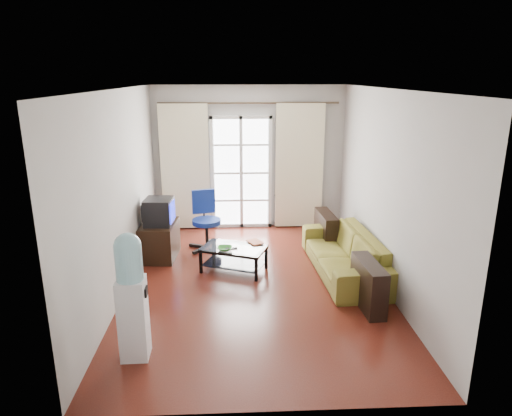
{
  "coord_description": "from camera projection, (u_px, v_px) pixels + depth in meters",
  "views": [
    {
      "loc": [
        -0.27,
        -5.96,
        2.88
      ],
      "look_at": [
        0.03,
        0.35,
        1.02
      ],
      "focal_mm": 32.0,
      "sensor_mm": 36.0,
      "label": 1
    }
  ],
  "objects": [
    {
      "name": "remote",
      "position": [
        231.0,
        248.0,
        6.78
      ],
      "size": [
        0.18,
        0.08,
        0.02
      ],
      "primitive_type": "cube",
      "rotation": [
        0.0,
        0.0,
        0.18
      ],
      "color": "black",
      "rests_on": "coffee_table"
    },
    {
      "name": "bowl",
      "position": [
        225.0,
        249.0,
        6.72
      ],
      "size": [
        0.25,
        0.25,
        0.06
      ],
      "primitive_type": "imported",
      "rotation": [
        0.0,
        0.0,
        -0.05
      ],
      "color": "green",
      "rests_on": "coffee_table"
    },
    {
      "name": "radiator",
      "position": [
        290.0,
        210.0,
        8.88
      ],
      "size": [
        0.64,
        0.12,
        0.64
      ],
      "primitive_type": "cube",
      "color": "gray",
      "rests_on": "floor"
    },
    {
      "name": "wall_front",
      "position": [
        270.0,
        272.0,
        3.67
      ],
      "size": [
        3.6,
        0.02,
        2.7
      ],
      "primitive_type": "cube",
      "color": "#B1AEA9",
      "rests_on": "floor"
    },
    {
      "name": "book",
      "position": [
        250.0,
        243.0,
        6.98
      ],
      "size": [
        0.39,
        0.4,
        0.02
      ],
      "primitive_type": "imported",
      "rotation": [
        0.0,
        0.0,
        0.48
      ],
      "color": "#AB1521",
      "rests_on": "coffee_table"
    },
    {
      "name": "tv_stand",
      "position": [
        160.0,
        240.0,
        7.4
      ],
      "size": [
        0.58,
        0.82,
        0.58
      ],
      "primitive_type": "cube",
      "rotation": [
        0.0,
        0.0,
        -0.07
      ],
      "color": "black",
      "rests_on": "floor"
    },
    {
      "name": "floor",
      "position": [
        255.0,
        283.0,
        6.54
      ],
      "size": [
        5.2,
        5.2,
        0.0
      ],
      "primitive_type": "plane",
      "color": "#5B2015",
      "rests_on": "ground"
    },
    {
      "name": "wall_back",
      "position": [
        249.0,
        158.0,
        8.65
      ],
      "size": [
        3.6,
        0.02,
        2.7
      ],
      "primitive_type": "cube",
      "color": "#B1AEA9",
      "rests_on": "floor"
    },
    {
      "name": "curtain_rod",
      "position": [
        249.0,
        103.0,
        8.27
      ],
      "size": [
        3.3,
        0.04,
        0.04
      ],
      "primitive_type": "cylinder",
      "rotation": [
        0.0,
        1.57,
        0.0
      ],
      "color": "#4C3F2D",
      "rests_on": "wall_back"
    },
    {
      "name": "coffee_table",
      "position": [
        234.0,
        256.0,
        6.89
      ],
      "size": [
        1.07,
        0.84,
        0.38
      ],
      "rotation": [
        0.0,
        0.0,
        -0.38
      ],
      "color": "silver",
      "rests_on": "floor"
    },
    {
      "name": "water_cooler",
      "position": [
        131.0,
        294.0,
        4.65
      ],
      "size": [
        0.3,
        0.29,
        1.38
      ],
      "rotation": [
        0.0,
        0.0,
        0.02
      ],
      "color": "silver",
      "rests_on": "floor"
    },
    {
      "name": "french_door",
      "position": [
        241.0,
        173.0,
        8.67
      ],
      "size": [
        1.16,
        0.06,
        2.15
      ],
      "color": "white",
      "rests_on": "wall_back"
    },
    {
      "name": "curtain_left",
      "position": [
        185.0,
        168.0,
        8.52
      ],
      "size": [
        0.9,
        0.07,
        2.35
      ],
      "primitive_type": "cube",
      "color": "#F2EBC3",
      "rests_on": "curtain_rod"
    },
    {
      "name": "wall_right",
      "position": [
        386.0,
        190.0,
        6.24
      ],
      "size": [
        0.02,
        5.2,
        2.7
      ],
      "primitive_type": "cube",
      "color": "#B1AEA9",
      "rests_on": "floor"
    },
    {
      "name": "crt_tv",
      "position": [
        158.0,
        211.0,
        7.24
      ],
      "size": [
        0.49,
        0.48,
        0.42
      ],
      "rotation": [
        0.0,
        0.0,
        -0.07
      ],
      "color": "black",
      "rests_on": "tv_stand"
    },
    {
      "name": "task_chair",
      "position": [
        206.0,
        232.0,
        7.77
      ],
      "size": [
        0.82,
        0.82,
        1.0
      ],
      "rotation": [
        0.0,
        0.0,
        0.24
      ],
      "color": "black",
      "rests_on": "floor"
    },
    {
      "name": "curtain_right",
      "position": [
        299.0,
        167.0,
        8.62
      ],
      "size": [
        0.9,
        0.07,
        2.35
      ],
      "primitive_type": "cube",
      "color": "#F2EBC3",
      "rests_on": "curtain_rod"
    },
    {
      "name": "ceiling",
      "position": [
        255.0,
        89.0,
        5.78
      ],
      "size": [
        5.2,
        5.2,
        0.0
      ],
      "primitive_type": "plane",
      "rotation": [
        3.14,
        0.0,
        0.0
      ],
      "color": "white",
      "rests_on": "wall_back"
    },
    {
      "name": "sofa",
      "position": [
        344.0,
        253.0,
        6.82
      ],
      "size": [
        2.22,
        1.09,
        0.62
      ],
      "primitive_type": "imported",
      "rotation": [
        0.0,
        0.0,
        -1.51
      ],
      "color": "olive",
      "rests_on": "floor"
    },
    {
      "name": "wall_left",
      "position": [
        121.0,
        194.0,
        6.08
      ],
      "size": [
        0.02,
        5.2,
        2.7
      ],
      "primitive_type": "cube",
      "color": "#B1AEA9",
      "rests_on": "floor"
    }
  ]
}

